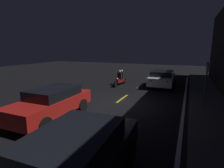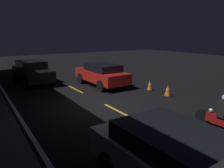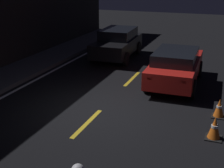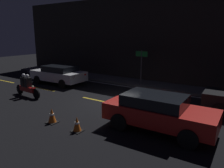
% 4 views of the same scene
% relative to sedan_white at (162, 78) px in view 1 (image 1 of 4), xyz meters
% --- Properties ---
extents(ground_plane, '(56.00, 56.00, 0.00)m').
position_rel_sedan_white_xyz_m(ground_plane, '(5.95, -1.81, -0.75)').
color(ground_plane, black).
extents(raised_curb, '(28.00, 2.01, 0.16)m').
position_rel_sedan_white_xyz_m(raised_curb, '(5.95, 3.22, -0.67)').
color(raised_curb, '#424244').
rests_on(raised_curb, ground).
extents(lane_dash_a, '(2.00, 0.14, 0.01)m').
position_rel_sedan_white_xyz_m(lane_dash_a, '(-4.05, -1.81, -0.75)').
color(lane_dash_a, gold).
rests_on(lane_dash_a, ground).
extents(lane_dash_b, '(2.00, 0.14, 0.01)m').
position_rel_sedan_white_xyz_m(lane_dash_b, '(0.45, -1.81, -0.75)').
color(lane_dash_b, gold).
rests_on(lane_dash_b, ground).
extents(lane_dash_c, '(2.00, 0.14, 0.01)m').
position_rel_sedan_white_xyz_m(lane_dash_c, '(4.95, -1.81, -0.75)').
color(lane_dash_c, gold).
rests_on(lane_dash_c, ground).
extents(lane_dash_d, '(2.00, 0.14, 0.01)m').
position_rel_sedan_white_xyz_m(lane_dash_d, '(9.45, -1.81, -0.75)').
color(lane_dash_d, gold).
rests_on(lane_dash_d, ground).
extents(lane_solid_kerb, '(25.20, 0.14, 0.01)m').
position_rel_sedan_white_xyz_m(lane_solid_kerb, '(5.95, 1.96, -0.75)').
color(lane_solid_kerb, silver).
rests_on(lane_solid_kerb, ground).
extents(sedan_white, '(4.26, 2.10, 1.38)m').
position_rel_sedan_white_xyz_m(sedan_white, '(0.00, 0.00, 0.00)').
color(sedan_white, silver).
rests_on(sedan_white, ground).
extents(taxi_red, '(4.29, 1.92, 1.44)m').
position_rel_sedan_white_xyz_m(taxi_red, '(9.40, -3.63, 0.04)').
color(taxi_red, red).
rests_on(taxi_red, ground).
extents(van_black, '(4.20, 2.01, 1.54)m').
position_rel_sedan_white_xyz_m(van_black, '(12.50, -0.03, 0.08)').
color(van_black, black).
rests_on(van_black, ground).
extents(motorcycle, '(2.39, 0.41, 1.37)m').
position_rel_sedan_white_xyz_m(motorcycle, '(0.96, -3.49, -0.11)').
color(motorcycle, black).
rests_on(motorcycle, ground).
extents(traffic_cone_near, '(0.45, 0.45, 0.64)m').
position_rel_sedan_white_xyz_m(traffic_cone_near, '(5.36, -5.43, -0.44)').
color(traffic_cone_near, black).
rests_on(traffic_cone_near, ground).
extents(traffic_cone_mid, '(0.42, 0.42, 0.61)m').
position_rel_sedan_white_xyz_m(traffic_cone_mid, '(6.83, -5.47, -0.45)').
color(traffic_cone_mid, black).
rests_on(traffic_cone_mid, ground).
extents(shop_sign, '(0.90, 0.08, 2.40)m').
position_rel_sedan_white_xyz_m(shop_sign, '(5.45, 2.90, 1.09)').
color(shop_sign, '#4C4C51').
rests_on(shop_sign, raised_curb).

